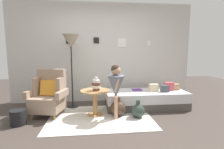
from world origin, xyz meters
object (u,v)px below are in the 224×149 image
Objects in this scene: floor_lamp at (71,44)px; side_table at (95,97)px; demijohn_near at (118,108)px; magazine_basket at (18,117)px; daybed at (146,99)px; book_on_daybed at (137,90)px; armchair at (49,95)px; vase_striped at (96,85)px; demijohn_far at (138,111)px; person_child at (116,85)px.

side_table is at bearing -48.60° from floor_lamp.
magazine_basket is at bearing -172.79° from demijohn_near.
floor_lamp is at bearing 173.04° from daybed.
book_on_daybed reaches higher than demijohn_near.
vase_striped is at bearing -10.22° from armchair.
daybed is at bearing 6.65° from armchair.
vase_striped reaches higher than book_on_daybed.
side_table reaches higher than book_on_daybed.
floor_lamp reaches higher than demijohn_far.
daybed is at bearing -28.27° from book_on_daybed.
demijohn_near is at bearing 7.21° from magazine_basket.
demijohn_far is 2.29m from magazine_basket.
side_table is 0.53m from demijohn_near.
armchair is 0.56× the size of floor_lamp.
armchair is at bearing -132.90° from floor_lamp.
magazine_basket is at bearing -168.87° from vase_striped.
armchair is 2.22m from daybed.
vase_striped is (-1.20, -0.43, 0.46)m from daybed.
vase_striped is 1.16m from book_on_daybed.
book_on_daybed reaches higher than demijohn_far.
side_table is 2.19× the size of magazine_basket.
demijohn_far is (1.83, -0.37, -0.29)m from armchair.
person_child reaches higher than vase_striped.
person_child is (-0.81, -0.62, 0.49)m from daybed.
book_on_daybed is (1.56, -0.11, -1.09)m from floor_lamp.
person_child is at bearing -142.71° from daybed.
vase_striped is at bearing -151.70° from book_on_daybed.
person_child is (0.39, -0.18, 0.03)m from vase_striped.
demijohn_far is (0.45, -0.01, -0.55)m from person_child.
daybed is 0.73m from demijohn_far.
book_on_daybed is at bearing 25.75° from side_table.
demijohn_near is (1.44, -0.22, -0.27)m from armchair.
armchair is at bearing -173.35° from daybed.
magazine_basket is (-2.65, -0.72, -0.06)m from daybed.
daybed is at bearing 60.44° from demijohn_far.
daybed is (2.19, 0.26, -0.24)m from armchair.
floor_lamp is at bearing 175.98° from book_on_daybed.
side_table is at bearing 13.01° from magazine_basket.
armchair is 1.58× the size of side_table.
side_table is 0.35× the size of floor_lamp.
armchair is 2.39× the size of demijohn_near.
demijohn_far is (-0.16, -0.73, -0.27)m from book_on_daybed.
magazine_basket is at bearing -166.99° from side_table.
person_child is (0.41, -0.23, 0.30)m from side_table.
magazine_basket is (-1.45, -0.29, -0.52)m from vase_striped.
vase_striped reaches higher than demijohn_far.
vase_striped is 0.16× the size of floor_lamp.
floor_lamp is at bearing 148.90° from demijohn_far.
person_child is 0.99m from book_on_daybed.
side_table reaches higher than demijohn_far.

